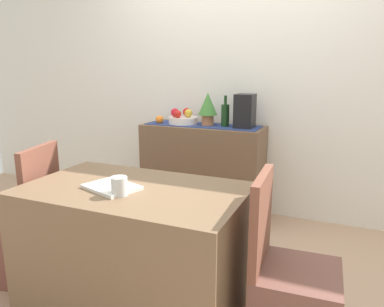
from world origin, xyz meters
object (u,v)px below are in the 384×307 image
object	(u,v)px
fruit_bowl	(183,120)
open_book	(112,187)
wine_bottle	(225,115)
dining_table	(136,250)
coffee_maker	(245,111)
potted_plant	(208,107)
chair_near_window	(24,239)
sideboard_console	(203,170)
chair_by_corner	(291,304)
coffee_cup	(119,186)

from	to	relation	value
fruit_bowl	open_book	bearing A→B (deg)	-79.64
wine_bottle	dining_table	world-z (taller)	wine_bottle
coffee_maker	open_book	distance (m)	1.61
coffee_maker	open_book	size ratio (longest dim) A/B	1.06
potted_plant	chair_near_window	xyz separation A→B (m)	(-0.73, -1.50, -0.76)
sideboard_console	chair_near_window	distance (m)	1.65
fruit_bowl	coffee_maker	xyz separation A→B (m)	(0.59, 0.00, 0.11)
chair_near_window	coffee_maker	bearing A→B (deg)	54.16
potted_plant	dining_table	distance (m)	1.64
fruit_bowl	open_book	size ratio (longest dim) A/B	0.97
wine_bottle	open_book	xyz separation A→B (m)	(-0.13, -1.56, -0.21)
potted_plant	chair_by_corner	world-z (taller)	potted_plant
coffee_cup	open_book	bearing A→B (deg)	143.34
dining_table	sideboard_console	bearing A→B (deg)	96.93
fruit_bowl	coffee_maker	bearing A→B (deg)	0.00
potted_plant	coffee_cup	bearing A→B (deg)	-85.17
sideboard_console	fruit_bowl	xyz separation A→B (m)	(-0.20, 0.00, 0.47)
sideboard_console	dining_table	xyz separation A→B (m)	(0.18, -1.50, -0.06)
chair_near_window	coffee_cup	bearing A→B (deg)	-8.89
coffee_cup	coffee_maker	bearing A→B (deg)	82.75
potted_plant	coffee_maker	bearing A→B (deg)	0.00
coffee_maker	chair_near_window	world-z (taller)	coffee_maker
open_book	chair_by_corner	distance (m)	1.08
sideboard_console	coffee_maker	world-z (taller)	coffee_maker
fruit_bowl	coffee_maker	distance (m)	0.60
dining_table	open_book	bearing A→B (deg)	-148.06
coffee_maker	chair_near_window	distance (m)	1.99
dining_table	chair_by_corner	xyz separation A→B (m)	(0.87, -0.00, -0.10)
potted_plant	fruit_bowl	bearing A→B (deg)	180.00
coffee_cup	chair_near_window	size ratio (longest dim) A/B	0.11
dining_table	coffee_cup	xyz separation A→B (m)	(0.00, -0.13, 0.42)
chair_by_corner	fruit_bowl	bearing A→B (deg)	129.86
fruit_bowl	potted_plant	xyz separation A→B (m)	(0.25, 0.00, 0.14)
wine_bottle	open_book	bearing A→B (deg)	-94.64
fruit_bowl	wine_bottle	bearing A→B (deg)	0.00
sideboard_console	dining_table	bearing A→B (deg)	-83.07
dining_table	open_book	xyz separation A→B (m)	(-0.10, -0.06, 0.38)
sideboard_console	fruit_bowl	distance (m)	0.51
wine_bottle	dining_table	size ratio (longest dim) A/B	0.23
open_book	chair_near_window	size ratio (longest dim) A/B	0.31
sideboard_console	chair_near_window	xyz separation A→B (m)	(-0.69, -1.50, -0.16)
potted_plant	open_book	size ratio (longest dim) A/B	1.07
wine_bottle	chair_near_window	size ratio (longest dim) A/B	0.31
chair_near_window	chair_by_corner	distance (m)	1.74
chair_near_window	open_book	bearing A→B (deg)	-4.71
chair_by_corner	sideboard_console	bearing A→B (deg)	125.07
open_book	chair_near_window	bearing A→B (deg)	-165.42
coffee_maker	chair_near_window	bearing A→B (deg)	-125.84
wine_bottle	chair_by_corner	xyz separation A→B (m)	(0.84, -1.50, -0.70)
wine_bottle	chair_by_corner	world-z (taller)	wine_bottle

